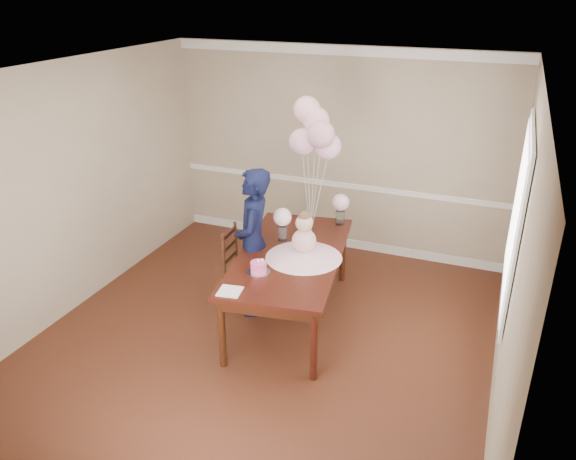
{
  "coord_description": "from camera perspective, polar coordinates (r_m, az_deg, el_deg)",
  "views": [
    {
      "loc": [
        2.02,
        -4.39,
        3.42
      ],
      "look_at": [
        0.08,
        0.54,
        1.05
      ],
      "focal_mm": 35.0,
      "sensor_mm": 36.0,
      "label": 1
    }
  ],
  "objects": [
    {
      "name": "balloon_a",
      "position": [
        6.05,
        1.45,
        8.95
      ],
      "size": [
        0.29,
        0.29,
        0.29
      ],
      "primitive_type": "sphere",
      "color": "#DD9DB5",
      "rests_on": "balloon_ribbon_a"
    },
    {
      "name": "balloon_e",
      "position": [
        6.1,
        4.05,
        8.51
      ],
      "size": [
        0.29,
        0.29,
        0.29
      ],
      "primitive_type": "sphere",
      "color": "#FFB4DA",
      "rests_on": "balloon_ribbon_e"
    },
    {
      "name": "chair_rail_trim",
      "position": [
        7.6,
        4.89,
        4.64
      ],
      "size": [
        4.5,
        0.02,
        0.07
      ],
      "primitive_type": "cube",
      "color": "white",
      "rests_on": "wall_back"
    },
    {
      "name": "table_apron",
      "position": [
        5.95,
        0.22,
        -3.32
      ],
      "size": [
        1.24,
        2.12,
        0.11
      ],
      "primitive_type": "cube",
      "rotation": [
        0.0,
        0.0,
        0.15
      ],
      "color": "black",
      "rests_on": "table_leg_fl"
    },
    {
      "name": "roses_near",
      "position": [
        6.1,
        -0.57,
        1.33
      ],
      "size": [
        0.2,
        0.2,
        0.2
      ],
      "primitive_type": "sphere",
      "color": "#FFD5DC",
      "rests_on": "rose_vase_near"
    },
    {
      "name": "window_blinds",
      "position": [
        5.24,
        22.09,
        1.31
      ],
      "size": [
        0.01,
        1.5,
        1.4
      ],
      "primitive_type": "cube",
      "color": "silver",
      "rests_on": "wall_right"
    },
    {
      "name": "wall_left",
      "position": [
        6.47,
        -21.46,
        3.7
      ],
      "size": [
        0.02,
        5.0,
        2.7
      ],
      "primitive_type": "cube",
      "color": "tan",
      "rests_on": "floor"
    },
    {
      "name": "baby_torso",
      "position": [
        5.74,
        1.64,
        -1.11
      ],
      "size": [
        0.25,
        0.25,
        0.25
      ],
      "primitive_type": "sphere",
      "color": "pink",
      "rests_on": "baby_skirt"
    },
    {
      "name": "balloon_weight",
      "position": [
        6.39,
        2.28,
        -0.16
      ],
      "size": [
        0.05,
        0.05,
        0.02
      ],
      "primitive_type": "cylinder",
      "rotation": [
        0.0,
        0.0,
        0.15
      ],
      "color": "silver",
      "rests_on": "dining_table_top"
    },
    {
      "name": "balloon_c",
      "position": [
        6.08,
        2.86,
        11.04
      ],
      "size": [
        0.29,
        0.29,
        0.29
      ],
      "primitive_type": "sphere",
      "color": "#F2ACC0",
      "rests_on": "balloon_ribbon_c"
    },
    {
      "name": "baby_head",
      "position": [
        5.66,
        1.66,
        0.72
      ],
      "size": [
        0.18,
        0.18,
        0.18
      ],
      "primitive_type": "sphere",
      "color": "#D8AC95",
      "rests_on": "baby_torso"
    },
    {
      "name": "balloon_ribbon_d",
      "position": [
        6.23,
        2.1,
        5.14
      ],
      "size": [
        0.1,
        0.1,
        1.19
      ],
      "primitive_type": "cylinder",
      "rotation": [
        -0.09,
        -0.07,
        0.15
      ],
      "color": "white",
      "rests_on": "balloon_weight"
    },
    {
      "name": "birthday_cake",
      "position": [
        5.51,
        -3.01,
        -3.77
      ],
      "size": [
        0.18,
        0.18,
        0.11
      ],
      "primitive_type": "cylinder",
      "rotation": [
        0.0,
        0.0,
        0.15
      ],
      "color": "#FF5095",
      "rests_on": "cake_platter"
    },
    {
      "name": "cake_flower_a",
      "position": [
        5.48,
        -3.02,
        -3.13
      ],
      "size": [
        0.03,
        0.03,
        0.03
      ],
      "primitive_type": "sphere",
      "color": "white",
      "rests_on": "birthday_cake"
    },
    {
      "name": "napkin",
      "position": [
        5.23,
        -5.92,
        -6.21
      ],
      "size": [
        0.24,
        0.24,
        0.01
      ],
      "primitive_type": "cube",
      "rotation": [
        0.0,
        0.0,
        0.15
      ],
      "color": "white",
      "rests_on": "dining_table_top"
    },
    {
      "name": "balloon_ribbon_a",
      "position": [
        6.23,
        1.87,
        3.59
      ],
      "size": [
        0.1,
        0.02,
        0.88
      ],
      "primitive_type": "cylinder",
      "rotation": [
        0.0,
        -0.1,
        0.15
      ],
      "color": "silver",
      "rests_on": "balloon_weight"
    },
    {
      "name": "window_frame",
      "position": [
        5.24,
        22.28,
        1.28
      ],
      "size": [
        0.02,
        1.66,
        1.56
      ],
      "primitive_type": "cube",
      "color": "white",
      "rests_on": "wall_right"
    },
    {
      "name": "baby_hair",
      "position": [
        5.63,
        1.67,
        1.31
      ],
      "size": [
        0.13,
        0.13,
        0.13
      ],
      "primitive_type": "sphere",
      "color": "brown",
      "rests_on": "baby_head"
    },
    {
      "name": "chair_leg_fr",
      "position": [
        6.29,
        -3.48,
        -6.8
      ],
      "size": [
        0.04,
        0.04,
        0.39
      ],
      "primitive_type": "cylinder",
      "rotation": [
        0.0,
        0.0,
        0.05
      ],
      "color": "#3E1711",
      "rests_on": "floor"
    },
    {
      "name": "table_leg_br",
      "position": [
        6.87,
        5.59,
        -2.39
      ],
      "size": [
        0.08,
        0.08,
        0.74
      ],
      "primitive_type": "cylinder",
      "rotation": [
        0.0,
        0.0,
        0.15
      ],
      "color": "black",
      "rests_on": "floor"
    },
    {
      "name": "balloon_d",
      "position": [
        6.1,
        1.93,
        12.1
      ],
      "size": [
        0.29,
        0.29,
        0.29
      ],
      "primitive_type": "sphere",
      "color": "#F6AEBC",
      "rests_on": "balloon_ribbon_d"
    },
    {
      "name": "chair_leg_br",
      "position": [
        6.55,
        -2.42,
        -5.42
      ],
      "size": [
        0.04,
        0.04,
        0.39
      ],
      "primitive_type": "cylinder",
      "rotation": [
        0.0,
        0.0,
        0.05
      ],
      "color": "#3E1610",
      "rests_on": "floor"
    },
    {
      "name": "chair_slat_low",
      "position": [
        6.37,
        -5.9,
        -2.72
      ],
      "size": [
        0.05,
        0.36,
        0.05
      ],
      "primitive_type": "cube",
      "rotation": [
        0.0,
        0.0,
        0.05
      ],
      "color": "#3D2110",
      "rests_on": "dining_chair_seat"
    },
    {
      "name": "chair_slat_mid",
      "position": [
        6.31,
        -5.95,
        -1.54
      ],
      "size": [
        0.05,
        0.36,
        0.05
      ],
      "primitive_type": "cube",
      "rotation": [
        0.0,
        0.0,
        0.05
      ],
      "color": "#311C0D",
      "rests_on": "dining_chair_seat"
    },
    {
      "name": "rose_vase_near",
      "position": [
        6.17,
        -0.56,
        -0.29
      ],
      "size": [
        0.12,
        0.12,
        0.17
      ],
      "primitive_type": "cylinder",
      "rotation": [
        0.0,
        0.0,
        0.15
      ],
      "color": "silver",
      "rests_on": "dining_table_top"
    },
    {
      "name": "dining_table_top",
      "position": [
        5.91,
        0.22,
        -2.64
      ],
      "size": [
        1.36,
        2.24,
        0.05
      ],
      "primitive_type": "cube",
      "rotation": [
        0.0,
        0.0,
        0.15
      ],
      "color": "black",
      "rests_on": "table_leg_fl"
    },
    {
      "name": "balloon_ribbon_c",
      "position": [
        6.23,
        2.55,
        4.61
      ],
      "size": [
        0.01,
        0.1,
        1.09
      ],
      "primitive_type": "cylinder",
      "rotation": [
        -0.09,
        0.02,
        0.15
      ],
      "color": "silver",
      "rests_on": "balloon_weight"
    },
    {
      "name": "balloon_ribbon_e",
      "position": [
        6.25,
        3.13,
        3.4
      ],
      "size": [
        0.14,
        0.1,
        0.82
      ],
      "primitive_type": "cylinder",
      "rotation": [
        -0.09,
        0.17,
        0.15
      ],
      "color": "white",
      "rests_on": "balloon_weight"
    },
    {
      "name": "ceiling",
      "position": [
        4.89,
        -3.28,
        15.57
      ],
      "size": [
        4.5,
        5.0,
        0.02
      ],
      "primitive_type": "cube",
      "color": "white",
      "rests_on": "wall_back"
    },
    {
      "name": "cake_platter",
      "position": [
        5.54,
        -3.0,
        -4.29
      ],
      "size": [
        0.26,
        0.26,
        0.01
      ],
      "primitive_type": "cylinder",
      "rotation": [
        0.0,
        0.0,
        0.15
      ],
      "color": "#B8B8BC",
      "rests_on": "dining_table_top"
    },
    {
      "name": "table_leg_fl",
      "position": [
        5.42,
        -6.73,
        -10.38
      ],
      "size": [
        0.08,
        0.08,
        0.74
      ],
      "primitive_type": "cylinder",
      "rotation": [
        0.0,
        0.0,
        0.15
      ],
      "color": "black",
      "rests_on": "floor"
    },
    {
      "name": "balloon_ribbon_b",
      "position": [
        6.17,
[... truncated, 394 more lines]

